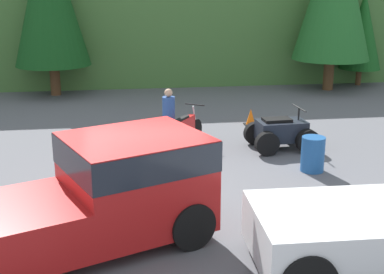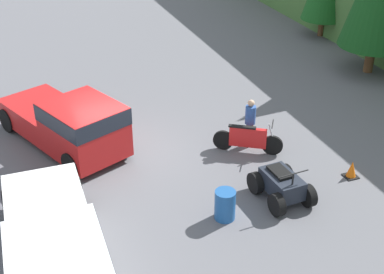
% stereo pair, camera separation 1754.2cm
% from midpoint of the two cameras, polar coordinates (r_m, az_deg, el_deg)
% --- Properties ---
extents(ground_plane, '(80.00, 80.00, 0.00)m').
position_cam_midpoint_polar(ground_plane, '(12.00, -47.45, -24.96)').
color(ground_plane, '#5B5B60').
extents(hillside_backdrop, '(44.00, 6.00, 5.66)m').
position_cam_midpoint_polar(hillside_backdrop, '(24.12, -25.11, 5.08)').
color(hillside_backdrop, '#477538').
rests_on(hillside_backdrop, ground_plane).
extents(tree_right, '(1.82, 1.82, 4.13)m').
position_cam_midpoint_polar(tree_right, '(19.97, 1.14, 3.39)').
color(tree_right, brown).
rests_on(tree_right, ground_plane).
extents(pickup_truck_red, '(5.65, 3.92, 1.94)m').
position_cam_midpoint_polar(pickup_truck_red, '(11.46, -57.63, -23.20)').
color(pickup_truck_red, red).
rests_on(pickup_truck_red, ground_plane).
extents(dirt_bike, '(1.36, 2.01, 1.16)m').
position_cam_midpoint_polar(dirt_bike, '(13.88, -33.32, -14.24)').
color(dirt_bike, black).
rests_on(dirt_bike, ground_plane).
extents(quad_atv, '(1.91, 1.37, 1.18)m').
position_cam_midpoint_polar(quad_atv, '(12.72, -22.23, -15.51)').
color(quad_atv, black).
rests_on(quad_atv, ground_plane).
extents(rider_person, '(0.50, 0.50, 1.71)m').
position_cam_midpoint_polar(rider_person, '(14.04, -34.61, -12.07)').
color(rider_person, brown).
rests_on(rider_person, ground_plane).
extents(traffic_cone, '(0.42, 0.42, 0.55)m').
position_cam_midpoint_polar(traffic_cone, '(15.09, -20.63, -11.01)').
color(traffic_cone, black).
rests_on(traffic_cone, ground_plane).
extents(steel_barrel, '(0.58, 0.58, 0.88)m').
position_cam_midpoint_polar(steel_barrel, '(11.17, -23.36, -20.69)').
color(steel_barrel, '#1E5193').
rests_on(steel_barrel, ground_plane).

